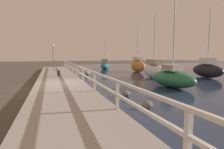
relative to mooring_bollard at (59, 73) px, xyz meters
The scene contains 14 objects.
ground_plane 4.40m from the mooring_bollard, 90.94° to the right, with size 120.00×120.00×0.00m, color #4C473D.
dock_walkway 4.38m from the mooring_bollard, 90.94° to the right, with size 3.23×36.00×0.35m.
railing 4.62m from the mooring_bollard, 71.69° to the right, with size 0.10×32.50×1.01m.
boulder_mid_strip 3.99m from the mooring_bollard, 39.89° to the left, with size 0.67×0.60×0.50m.
boulder_water_edge 10.61m from the mooring_bollard, 73.37° to the right, with size 0.44×0.39×0.33m.
boulder_upstream 8.34m from the mooring_bollard, 69.92° to the left, with size 0.37×0.33×0.27m.
boulder_far_strip 8.53m from the mooring_bollard, 69.10° to the right, with size 0.46×0.41×0.34m.
mooring_bollard is the anchor object (origin of this frame).
dock_lamp 7.22m from the mooring_bollard, 92.72° to the left, with size 0.26×0.26×3.20m.
sailboat_teal 13.18m from the mooring_bollard, 54.69° to the left, with size 2.39×3.48×5.49m.
sailboat_orange 11.09m from the mooring_bollard, 23.22° to the left, with size 1.34×4.08×7.39m.
sailboat_green 9.66m from the mooring_bollard, 42.30° to the right, with size 2.12×3.80×6.56m.
sailboat_white 8.92m from the mooring_bollard, 10.98° to the right, with size 1.22×3.66×6.13m.
sailboat_black 14.30m from the mooring_bollard, 12.73° to the right, with size 1.56×3.85×6.70m.
Camera 1 is at (-0.59, -11.90, 2.18)m, focal length 28.00 mm.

